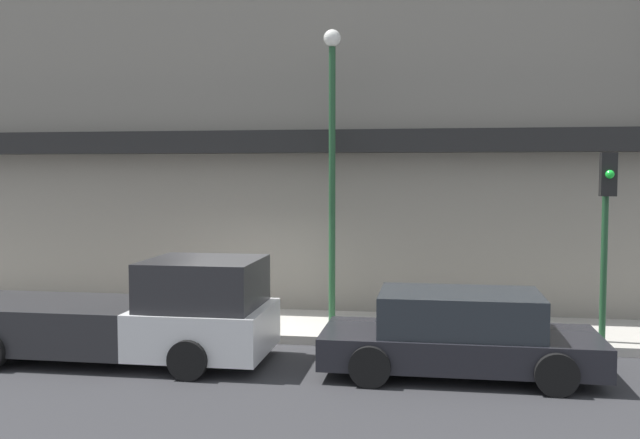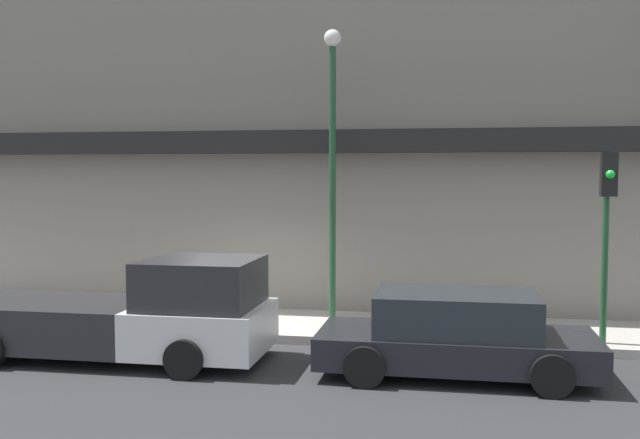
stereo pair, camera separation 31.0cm
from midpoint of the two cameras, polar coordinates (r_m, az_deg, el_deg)
name	(u,v)px [view 2 (the right image)]	position (r m, az deg, el deg)	size (l,w,h in m)	color
ground_plane	(241,342)	(14.28, -5.70, -9.75)	(80.00, 80.00, 0.00)	#2D2D30
sidewalk	(259,324)	(15.50, -4.34, -8.33)	(36.00, 2.65, 0.17)	#ADA89E
building	(288,68)	(18.08, -2.10, 12.01)	(19.80, 3.80, 11.88)	gray
pickup_truck	(132,315)	(13.19, -14.13, -7.44)	(5.68, 2.24, 1.84)	silver
parked_car	(456,335)	(12.08, 11.56, -9.03)	(4.50, 2.09, 1.38)	black
fire_hydrant	(158,309)	(15.28, -12.26, -7.04)	(0.20, 0.20, 0.64)	red
street_lamp	(332,143)	(14.96, 1.60, 6.12)	(0.36, 0.36, 6.12)	#1E4728
traffic_light	(607,213)	(14.06, 22.56, 0.52)	(0.28, 0.42, 3.53)	#1E4728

